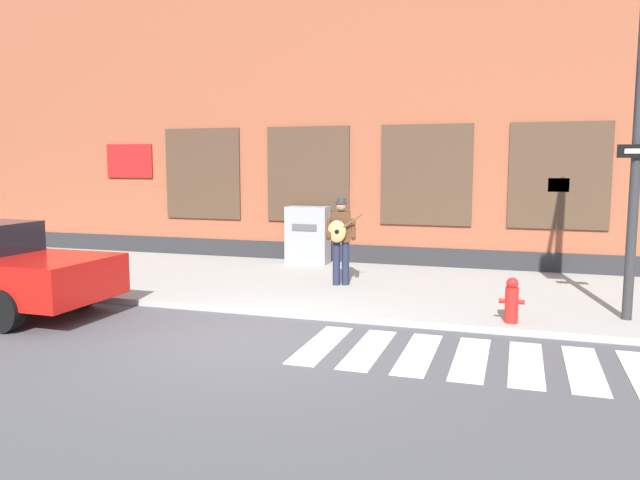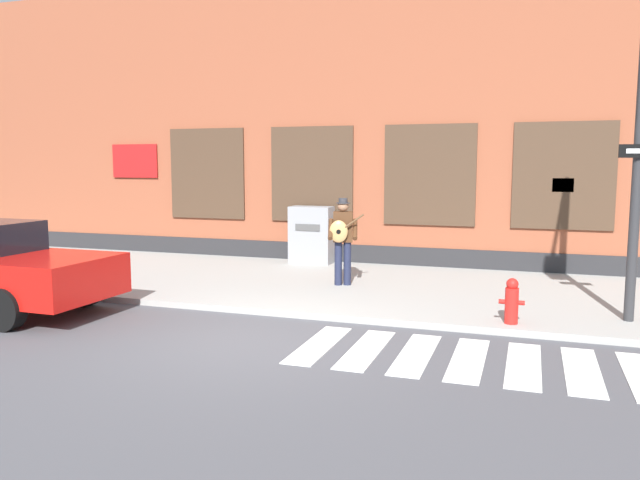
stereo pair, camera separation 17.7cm
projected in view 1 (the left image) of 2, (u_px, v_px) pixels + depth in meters
name	position (u px, v px, depth m)	size (l,w,h in m)	color
ground_plane	(252.00, 343.00, 8.85)	(160.00, 160.00, 0.00)	#4C4C51
sidewalk	(334.00, 285.00, 12.74)	(28.00, 5.27, 0.11)	#9E9E99
building_backdrop	(383.00, 125.00, 16.69)	(28.00, 4.06, 7.10)	brown
crosswalk	(498.00, 361.00, 8.01)	(5.20, 1.90, 0.01)	silver
busker	(341.00, 236.00, 12.33)	(0.77, 0.64, 1.74)	#1E233D
utility_box	(308.00, 235.00, 15.11)	(1.02, 0.54, 1.38)	gray
fire_hydrant	(512.00, 301.00, 9.47)	(0.38, 0.20, 0.70)	red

